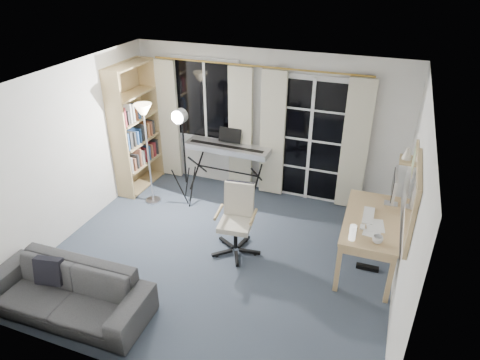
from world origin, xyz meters
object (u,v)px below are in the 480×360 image
bookshelf (133,131)px  keyboard_piano (227,149)px  office_chair (238,213)px  monitor (394,186)px  desk (371,224)px  torchiere_lamp (145,125)px  studio_light (181,128)px  mug (378,239)px  sofa (65,286)px

bookshelf → keyboard_piano: size_ratio=1.48×
office_chair → monitor: bearing=13.5°
bookshelf → office_chair: 2.57m
bookshelf → desk: (4.01, -0.83, -0.39)m
torchiere_lamp → keyboard_piano: torchiere_lamp is taller
torchiere_lamp → studio_light: bearing=13.4°
torchiere_lamp → desk: bearing=-6.9°
bookshelf → mug: (4.11, -1.33, -0.24)m
desk → sofa: 3.75m
office_chair → studio_light: bearing=139.9°
mug → sofa: bearing=-154.0°
keyboard_piano → monitor: size_ratio=2.79×
keyboard_piano → mug: 3.05m
studio_light → mug: 3.27m
bookshelf → office_chair: size_ratio=2.20×
bookshelf → office_chair: bookshelf is taller
bookshelf → desk: bearing=-10.8°
studio_light → office_chair: bearing=-25.5°
torchiere_lamp → desk: 3.59m
studio_light → torchiere_lamp: bearing=-158.6°
sofa → bookshelf: bearing=105.6°
studio_light → sofa: studio_light is taller
office_chair → sofa: 2.30m
torchiere_lamp → sofa: bearing=-81.6°
keyboard_piano → desk: (2.45, -1.18, -0.16)m
mug → bookshelf: bearing=162.1°
bookshelf → keyboard_piano: bearing=13.5°
torchiere_lamp → office_chair: size_ratio=1.72×
monitor → sofa: size_ratio=0.27×
office_chair → monitor: 2.09m
studio_light → mug: size_ratio=14.06×
office_chair → monitor: (1.92, 0.70, 0.42)m
torchiere_lamp → mug: torchiere_lamp is taller
keyboard_piano → office_chair: (0.72, -1.43, -0.22)m
torchiere_lamp → desk: size_ratio=1.24×
monitor → sofa: (-3.32, -2.52, -0.62)m
keyboard_piano → studio_light: studio_light is taller
desk → mug: size_ratio=11.49×
monitor → sofa: bearing=-143.9°
keyboard_piano → mug: keyboard_piano is taller
keyboard_piano → monitor: bearing=-13.9°
studio_light → monitor: (3.14, -0.10, -0.34)m
desk → monitor: (0.20, 0.45, 0.36)m
bookshelf → sofa: 3.10m
office_chair → monitor: size_ratio=1.88×
torchiere_lamp → mug: 3.75m
keyboard_piano → office_chair: keyboard_piano is taller
keyboard_piano → torchiere_lamp: bearing=-142.5°
keyboard_piano → monitor: (2.64, -0.73, 0.20)m
studio_light → monitor: size_ratio=3.20×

